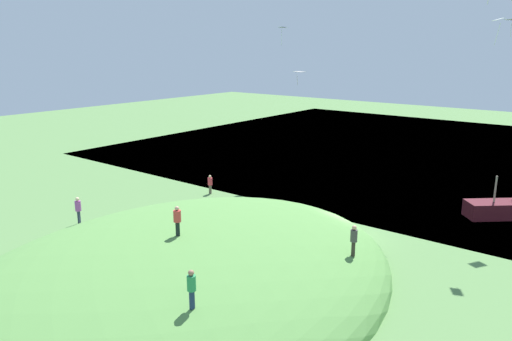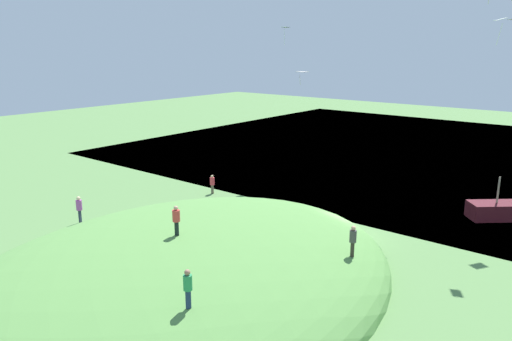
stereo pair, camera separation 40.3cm
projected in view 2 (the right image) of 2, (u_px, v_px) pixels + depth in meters
The scene contains 11 objects.
ground_plane at pixel (347, 236), 33.61m from camera, with size 160.00×160.00×0.00m, color #568045.
lake_water at pixel (479, 160), 57.45m from camera, with size 57.89×80.00×0.40m, color #365477.
grass_hill at pixel (181, 283), 26.95m from camera, with size 27.82×21.12×6.07m, color #588C44.
person_watching_kites at pixel (176, 217), 25.41m from camera, with size 0.56×0.56×1.61m.
person_on_hilltop at pixel (353, 237), 25.74m from camera, with size 0.50×0.50×1.73m.
person_with_child at pixel (188, 284), 19.42m from camera, with size 0.41×0.41×1.69m.
person_walking_path at pixel (212, 182), 43.18m from camera, with size 0.55×0.55×1.70m.
person_near_shore at pixel (79, 206), 30.68m from camera, with size 0.50×0.50×1.69m.
kite_0 at pixel (500, 21), 29.22m from camera, with size 0.98×0.89×1.61m.
kite_1 at pixel (302, 72), 44.86m from camera, with size 0.94×1.17×1.22m.
kite_7 at pixel (285, 28), 45.91m from camera, with size 0.74×0.90×1.66m.
Camera 2 is at (28.37, 15.03, 12.57)m, focal length 34.49 mm.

